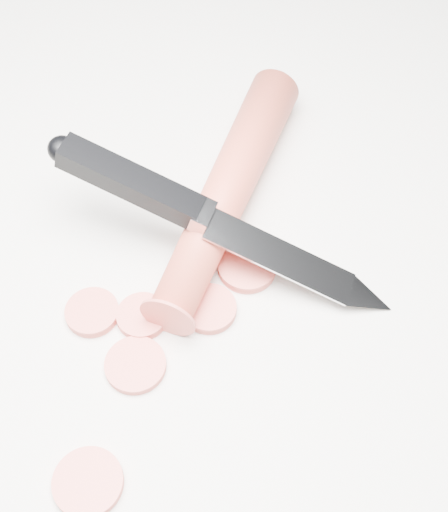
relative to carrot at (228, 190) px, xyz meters
name	(u,v)px	position (x,y,z in m)	size (l,w,h in m)	color
ground	(125,282)	(-0.08, -0.04, -0.02)	(2.40, 2.40, 0.00)	silver
carrot	(228,190)	(0.00, 0.00, 0.00)	(0.03, 0.03, 0.21)	#C93F2E
carrot_slice_0	(209,309)	(-0.04, -0.08, -0.02)	(0.03, 0.03, 0.01)	#D85348
carrot_slice_1	(142,316)	(-0.08, -0.07, -0.02)	(0.03, 0.03, 0.01)	#D85348
carrot_slice_2	(92,312)	(-0.11, -0.05, -0.02)	(0.03, 0.03, 0.01)	#D85348
carrot_slice_3	(88,482)	(-0.14, -0.16, -0.02)	(0.04, 0.04, 0.01)	#D85348
carrot_slice_4	(247,267)	(-0.01, -0.05, -0.01)	(0.04, 0.04, 0.01)	#D85348
carrot_slice_5	(135,365)	(-0.09, -0.10, -0.02)	(0.04, 0.04, 0.01)	#D85348
kitchen_knife	(222,222)	(-0.02, -0.04, 0.02)	(0.20, 0.17, 0.07)	#BBBDC2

